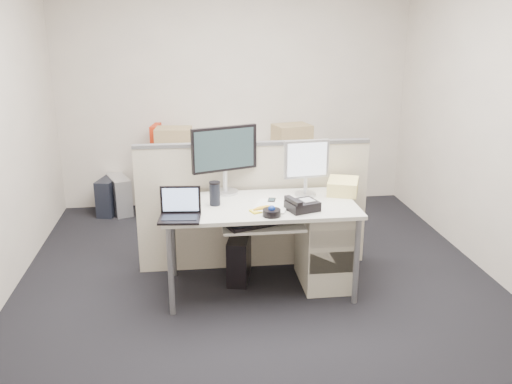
{
  "coord_description": "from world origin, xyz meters",
  "views": [
    {
      "loc": [
        -0.52,
        -3.97,
        2.1
      ],
      "look_at": [
        -0.01,
        0.15,
        0.78
      ],
      "focal_mm": 38.0,
      "sensor_mm": 36.0,
      "label": 1
    }
  ],
  "objects": [
    {
      "name": "desk",
      "position": [
        0.0,
        0.0,
        0.66
      ],
      "size": [
        1.5,
        0.75,
        0.73
      ],
      "color": "silver",
      "rests_on": "floor"
    },
    {
      "name": "keyboard",
      "position": [
        -0.05,
        -0.2,
        0.64
      ],
      "size": [
        0.48,
        0.31,
        0.03
      ],
      "primitive_type": "cube",
      "rotation": [
        0.0,
        0.0,
        0.35
      ],
      "color": "black",
      "rests_on": "keyboard_tray"
    },
    {
      "name": "monitor_small",
      "position": [
        0.4,
        0.18,
        0.96
      ],
      "size": [
        0.39,
        0.23,
        0.45
      ],
      "primitive_type": "cube",
      "rotation": [
        0.0,
        0.0,
        0.11
      ],
      "color": "#B7B7BC",
      "rests_on": "desk"
    },
    {
      "name": "red_binder",
      "position": [
        -0.9,
        2.03,
        0.86
      ],
      "size": [
        0.12,
        0.31,
        0.28
      ],
      "primitive_type": "cube",
      "rotation": [
        0.0,
        0.0,
        -0.17
      ],
      "color": "#B1250B",
      "rests_on": "back_counter"
    },
    {
      "name": "sticky_pad",
      "position": [
        -0.05,
        -0.18,
        0.74
      ],
      "size": [
        0.11,
        0.11,
        0.01
      ],
      "primitive_type": "cube",
      "rotation": [
        0.0,
        0.0,
        0.39
      ],
      "color": "yellow",
      "rests_on": "desk"
    },
    {
      "name": "cardboard_box_left",
      "position": [
        -0.7,
        1.81,
        0.86
      ],
      "size": [
        0.41,
        0.32,
        0.29
      ],
      "primitive_type": "cube",
      "rotation": [
        0.0,
        0.0,
        -0.09
      ],
      "color": "tan",
      "rests_on": "back_counter"
    },
    {
      "name": "travel_mug",
      "position": [
        -0.35,
        0.02,
        0.82
      ],
      "size": [
        0.1,
        0.1,
        0.18
      ],
      "primitive_type": "cylinder",
      "rotation": [
        0.0,
        0.0,
        -0.22
      ],
      "color": "black",
      "rests_on": "desk"
    },
    {
      "name": "floor",
      "position": [
        0.0,
        0.0,
        -0.01
      ],
      "size": [
        4.0,
        4.5,
        0.01
      ],
      "primitive_type": "cube",
      "color": "black",
      "rests_on": "ground"
    },
    {
      "name": "pc_tower_spare_silver",
      "position": [
        -1.35,
        2.03,
        0.21
      ],
      "size": [
        0.32,
        0.48,
        0.42
      ],
      "primitive_type": "cube",
      "rotation": [
        0.0,
        0.0,
        0.35
      ],
      "color": "#B7B7BC",
      "rests_on": "floor"
    },
    {
      "name": "cellphone",
      "position": [
        0.1,
        0.05,
        0.74
      ],
      "size": [
        0.08,
        0.12,
        0.01
      ],
      "primitive_type": "cube",
      "rotation": [
        0.0,
        0.0,
        -0.24
      ],
      "color": "black",
      "rests_on": "desk"
    },
    {
      "name": "manila_folders",
      "position": [
        0.72,
        0.2,
        0.79
      ],
      "size": [
        0.33,
        0.37,
        0.11
      ],
      "primitive_type": "cube",
      "rotation": [
        0.0,
        0.0,
        -0.35
      ],
      "color": "#EAD47C",
      "rests_on": "desk"
    },
    {
      "name": "back_counter",
      "position": [
        0.0,
        1.93,
        0.36
      ],
      "size": [
        2.0,
        0.6,
        0.72
      ],
      "primitive_type": "cube",
      "color": "beige",
      "rests_on": "floor"
    },
    {
      "name": "desk_phone",
      "position": [
        0.3,
        -0.18,
        0.77
      ],
      "size": [
        0.27,
        0.25,
        0.07
      ],
      "primitive_type": "cube",
      "rotation": [
        0.0,
        0.0,
        0.33
      ],
      "color": "black",
      "rests_on": "desk"
    },
    {
      "name": "banana",
      "position": [
        0.0,
        -0.15,
        0.75
      ],
      "size": [
        0.17,
        0.1,
        0.04
      ],
      "primitive_type": "ellipsoid",
      "rotation": [
        0.0,
        0.0,
        0.41
      ],
      "color": "gold",
      "rests_on": "desk"
    },
    {
      "name": "keyboard_tray",
      "position": [
        0.0,
        -0.18,
        0.62
      ],
      "size": [
        0.62,
        0.32,
        0.02
      ],
      "primitive_type": "cube",
      "color": "silver",
      "rests_on": "desk"
    },
    {
      "name": "laptop",
      "position": [
        -0.62,
        -0.28,
        0.84
      ],
      "size": [
        0.31,
        0.25,
        0.22
      ],
      "primitive_type": "cube",
      "rotation": [
        0.0,
        0.0,
        -0.09
      ],
      "color": "black",
      "rests_on": "desk"
    },
    {
      "name": "monitor_main",
      "position": [
        -0.25,
        0.32,
        1.01
      ],
      "size": [
        0.6,
        0.39,
        0.56
      ],
      "primitive_type": "cube",
      "rotation": [
        0.0,
        0.0,
        0.34
      ],
      "color": "black",
      "rests_on": "desk"
    },
    {
      "name": "wall_right",
      "position": [
        2.0,
        0.0,
        1.35
      ],
      "size": [
        0.02,
        4.5,
        2.7
      ],
      "primitive_type": "cube",
      "color": "beige",
      "rests_on": "ground"
    },
    {
      "name": "wall_front",
      "position": [
        0.0,
        -2.25,
        1.35
      ],
      "size": [
        4.0,
        0.02,
        2.7
      ],
      "primitive_type": "cube",
      "color": "beige",
      "rests_on": "ground"
    },
    {
      "name": "cubicle_partition",
      "position": [
        0.0,
        0.45,
        0.55
      ],
      "size": [
        2.0,
        0.06,
        1.1
      ],
      "primitive_type": "cube",
      "color": "#C1B09C",
      "rests_on": "floor"
    },
    {
      "name": "drawer_pedestal",
      "position": [
        0.55,
        0.05,
        0.33
      ],
      "size": [
        0.4,
        0.55,
        0.65
      ],
      "primitive_type": "cube",
      "color": "beige",
      "rests_on": "floor"
    },
    {
      "name": "trackball",
      "position": [
        0.05,
        -0.28,
        0.76
      ],
      "size": [
        0.17,
        0.17,
        0.05
      ],
      "primitive_type": "cylinder",
      "rotation": [
        0.0,
        0.0,
        -0.32
      ],
      "color": "black",
      "rests_on": "desk"
    },
    {
      "name": "pc_tower_spare_dark",
      "position": [
        -1.45,
        2.03,
        0.2
      ],
      "size": [
        0.28,
        0.47,
        0.41
      ],
      "primitive_type": "cube",
      "rotation": [
        0.0,
        0.0,
        -0.26
      ],
      "color": "black",
      "rests_on": "floor"
    },
    {
      "name": "wall_back",
      "position": [
        0.0,
        2.25,
        1.35
      ],
      "size": [
        4.0,
        0.02,
        2.7
      ],
      "primitive_type": "cube",
      "color": "beige",
      "rests_on": "ground"
    },
    {
      "name": "pc_tower_desk",
      "position": [
        -0.15,
        0.2,
        0.19
      ],
      "size": [
        0.25,
        0.44,
        0.38
      ],
      "primitive_type": "cube",
      "rotation": [
        0.0,
        0.0,
        -0.21
      ],
      "color": "black",
      "rests_on": "floor"
    },
    {
      "name": "paper_stack",
      "position": [
        0.08,
        -0.08,
        0.74
      ],
      "size": [
        0.33,
        0.37,
        0.01
      ],
      "primitive_type": "cube",
      "rotation": [
        0.0,
        0.0,
        -0.33
      ],
      "color": "silver",
      "rests_on": "desk"
    },
    {
      "name": "cardboard_box_right",
      "position": [
        0.6,
        1.86,
        0.86
      ],
      "size": [
        0.45,
        0.39,
        0.28
      ],
      "primitive_type": "cube",
      "rotation": [
        0.0,
        0.0,
        0.25
      ],
      "color": "tan",
      "rests_on": "back_counter"
    }
  ]
}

